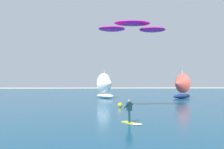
% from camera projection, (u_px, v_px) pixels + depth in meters
% --- Properties ---
extents(ocean, '(160.00, 90.00, 0.10)m').
position_uv_depth(ocean, '(104.00, 96.00, 49.53)').
color(ocean, navy).
rests_on(ocean, ground).
extents(kitesurfer, '(1.47, 1.97, 1.67)m').
position_uv_depth(kitesurfer, '(131.00, 115.00, 18.21)').
color(kitesurfer, yellow).
rests_on(kitesurfer, ocean).
extents(kite, '(7.08, 2.66, 1.06)m').
position_uv_depth(kite, '(132.00, 27.00, 26.45)').
color(kite, '#B21999').
extents(sailboat_near_shore, '(4.14, 4.24, 4.76)m').
position_uv_depth(sailboat_near_shore, '(107.00, 85.00, 43.46)').
color(sailboat_near_shore, silver).
rests_on(sailboat_near_shore, ocean).
extents(sailboat_heeled_over, '(4.22, 3.84, 4.69)m').
position_uv_depth(sailboat_heeled_over, '(179.00, 86.00, 42.98)').
color(sailboat_heeled_over, navy).
rests_on(sailboat_heeled_over, ocean).
extents(marker_buoy, '(0.50, 0.50, 0.50)m').
position_uv_depth(marker_buoy, '(120.00, 105.00, 29.15)').
color(marker_buoy, yellow).
rests_on(marker_buoy, ocean).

